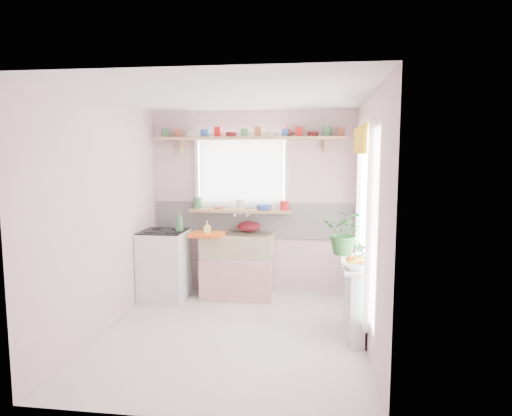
# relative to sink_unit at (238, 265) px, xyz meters

# --- Properties ---
(room) EXTENTS (3.20, 3.20, 3.20)m
(room) POSITION_rel_sink_unit_xyz_m (0.81, -0.43, 0.94)
(room) COLOR silver
(room) RESTS_ON ground
(sink_unit) EXTENTS (0.95, 0.65, 1.11)m
(sink_unit) POSITION_rel_sink_unit_xyz_m (0.00, 0.00, 0.00)
(sink_unit) COLOR white
(sink_unit) RESTS_ON ground
(cooker) EXTENTS (0.58, 0.58, 0.93)m
(cooker) POSITION_rel_sink_unit_xyz_m (-0.95, -0.24, 0.03)
(cooker) COLOR white
(cooker) RESTS_ON ground
(radiator_ledge) EXTENTS (0.22, 0.95, 0.78)m
(radiator_ledge) POSITION_rel_sink_unit_xyz_m (1.45, -1.09, -0.03)
(radiator_ledge) COLOR white
(radiator_ledge) RESTS_ON ground
(windowsill) EXTENTS (1.40, 0.22, 0.04)m
(windowsill) POSITION_rel_sink_unit_xyz_m (-0.00, 0.19, 0.71)
(windowsill) COLOR tan
(windowsill) RESTS_ON room
(pine_shelf) EXTENTS (2.52, 0.24, 0.04)m
(pine_shelf) POSITION_rel_sink_unit_xyz_m (0.15, 0.18, 1.69)
(pine_shelf) COLOR tan
(pine_shelf) RESTS_ON room
(shelf_crockery) EXTENTS (2.47, 0.11, 0.12)m
(shelf_crockery) POSITION_rel_sink_unit_xyz_m (0.15, 0.18, 1.76)
(shelf_crockery) COLOR #3F7F4C
(shelf_crockery) RESTS_ON pine_shelf
(sill_crockery) EXTENTS (1.35, 0.11, 0.12)m
(sill_crockery) POSITION_rel_sink_unit_xyz_m (-0.00, 0.19, 0.78)
(sill_crockery) COLOR #3F7F4C
(sill_crockery) RESTS_ON windowsill
(dish_tray) EXTENTS (0.43, 0.33, 0.04)m
(dish_tray) POSITION_rel_sink_unit_xyz_m (-0.38, -0.19, 0.44)
(dish_tray) COLOR orange
(dish_tray) RESTS_ON sink_unit
(colander) EXTENTS (0.36, 0.36, 0.15)m
(colander) POSITION_rel_sink_unit_xyz_m (0.11, 0.21, 0.49)
(colander) COLOR maroon
(colander) RESTS_ON sink_unit
(jade_plant) EXTENTS (0.55, 0.51, 0.51)m
(jade_plant) POSITION_rel_sink_unit_xyz_m (1.36, -0.70, 0.60)
(jade_plant) COLOR #2A6126
(jade_plant) RESTS_ON radiator_ledge
(fruit_bowl) EXTENTS (0.31, 0.31, 0.07)m
(fruit_bowl) POSITION_rel_sink_unit_xyz_m (1.42, -1.37, 0.38)
(fruit_bowl) COLOR white
(fruit_bowl) RESTS_ON radiator_ledge
(herb_pot) EXTENTS (0.13, 0.09, 0.24)m
(herb_pot) POSITION_rel_sink_unit_xyz_m (1.48, -1.22, 0.46)
(herb_pot) COLOR #2C6E32
(herb_pot) RESTS_ON radiator_ledge
(soap_bottle_sink) EXTENTS (0.11, 0.11, 0.19)m
(soap_bottle_sink) POSITION_rel_sink_unit_xyz_m (-0.38, -0.19, 0.51)
(soap_bottle_sink) COLOR #EFF16B
(soap_bottle_sink) RESTS_ON sink_unit
(sill_cup) EXTENTS (0.14, 0.14, 0.09)m
(sill_cup) POSITION_rel_sink_unit_xyz_m (0.04, 0.25, 0.77)
(sill_cup) COLOR beige
(sill_cup) RESTS_ON windowsill
(sill_bowl) EXTENTS (0.25, 0.25, 0.06)m
(sill_bowl) POSITION_rel_sink_unit_xyz_m (0.33, 0.13, 0.76)
(sill_bowl) COLOR #3555AE
(sill_bowl) RESTS_ON windowsill
(shelf_vase) EXTENTS (0.18, 0.18, 0.15)m
(shelf_vase) POSITION_rel_sink_unit_xyz_m (0.63, 0.24, 1.78)
(shelf_vase) COLOR #AF4735
(shelf_vase) RESTS_ON pine_shelf
(cooker_bottle) EXTENTS (0.11, 0.11, 0.27)m
(cooker_bottle) POSITION_rel_sink_unit_xyz_m (-0.73, -0.26, 0.62)
(cooker_bottle) COLOR #3C7849
(cooker_bottle) RESTS_ON cooker
(fruit) EXTENTS (0.20, 0.14, 0.10)m
(fruit) POSITION_rel_sink_unit_xyz_m (1.43, -1.36, 0.43)
(fruit) COLOR orange
(fruit) RESTS_ON fruit_bowl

